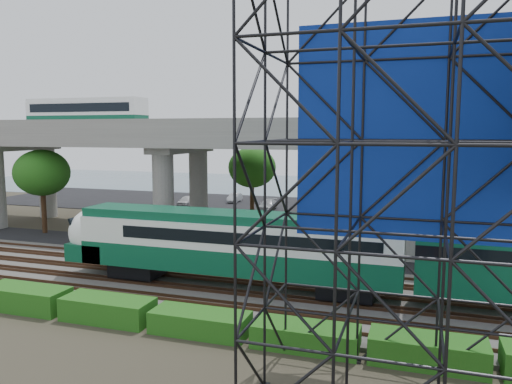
% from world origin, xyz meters
% --- Properties ---
extents(ground, '(140.00, 140.00, 0.00)m').
position_xyz_m(ground, '(0.00, 0.00, 0.00)').
color(ground, '#474233').
rests_on(ground, ground).
extents(ballast_bed, '(90.00, 12.00, 0.20)m').
position_xyz_m(ballast_bed, '(0.00, 2.00, 0.10)').
color(ballast_bed, slate).
rests_on(ballast_bed, ground).
extents(service_road, '(90.00, 5.00, 0.08)m').
position_xyz_m(service_road, '(0.00, 10.50, 0.04)').
color(service_road, black).
rests_on(service_road, ground).
extents(parking_lot, '(90.00, 18.00, 0.08)m').
position_xyz_m(parking_lot, '(0.00, 34.00, 0.04)').
color(parking_lot, black).
rests_on(parking_lot, ground).
extents(harbor_water, '(140.00, 40.00, 0.03)m').
position_xyz_m(harbor_water, '(0.00, 56.00, 0.01)').
color(harbor_water, '#44606F').
rests_on(harbor_water, ground).
extents(rail_tracks, '(90.00, 9.52, 0.16)m').
position_xyz_m(rail_tracks, '(0.00, 2.00, 0.28)').
color(rail_tracks, '#472D1E').
rests_on(rail_tracks, ballast_bed).
extents(commuter_train, '(29.30, 3.06, 4.30)m').
position_xyz_m(commuter_train, '(2.49, 2.00, 2.88)').
color(commuter_train, black).
rests_on(commuter_train, rail_tracks).
extents(overpass, '(80.00, 12.00, 12.40)m').
position_xyz_m(overpass, '(-1.46, 16.00, 8.21)').
color(overpass, '#9E9B93').
rests_on(overpass, ground).
extents(scaffold_tower, '(9.36, 6.36, 15.00)m').
position_xyz_m(scaffold_tower, '(9.79, -7.98, 7.47)').
color(scaffold_tower, black).
rests_on(scaffold_tower, ground).
extents(hedge_strip, '(34.60, 1.80, 1.20)m').
position_xyz_m(hedge_strip, '(1.01, -4.30, 0.56)').
color(hedge_strip, '#175714').
rests_on(hedge_strip, ground).
extents(trees, '(40.94, 16.94, 7.69)m').
position_xyz_m(trees, '(-4.67, 16.17, 5.57)').
color(trees, '#382314').
rests_on(trees, ground).
extents(suv, '(5.24, 3.93, 1.32)m').
position_xyz_m(suv, '(-13.96, 9.74, 0.74)').
color(suv, black).
rests_on(suv, service_road).
extents(parked_cars, '(36.67, 9.54, 1.30)m').
position_xyz_m(parked_cars, '(2.22, 33.63, 0.70)').
color(parked_cars, silver).
rests_on(parked_cars, parking_lot).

